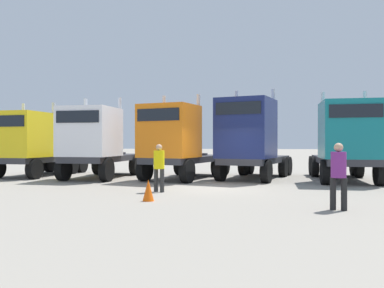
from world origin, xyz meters
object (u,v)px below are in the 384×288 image
semi_truck_teal (347,140)px  traffic_cone_near (148,190)px  semi_truck_yellow (29,143)px  semi_truck_navy (250,138)px  visitor_in_hivis (159,164)px  semi_truck_orange (176,142)px  semi_truck_white (96,142)px  visitor_with_camera (339,171)px

semi_truck_teal → traffic_cone_near: size_ratio=9.69×
semi_truck_yellow → semi_truck_navy: semi_truck_navy is taller
semi_truck_teal → visitor_in_hivis: (-7.72, -4.64, -0.90)m
semi_truck_teal → semi_truck_orange: bearing=-87.5°
semi_truck_orange → traffic_cone_near: 7.15m
semi_truck_navy → visitor_in_hivis: semi_truck_navy is taller
traffic_cone_near → semi_truck_white: bearing=122.5°
semi_truck_yellow → traffic_cone_near: semi_truck_yellow is taller
semi_truck_teal → semi_truck_navy: bearing=-93.7°
semi_truck_white → semi_truck_orange: semi_truck_orange is taller
semi_truck_yellow → visitor_with_camera: semi_truck_yellow is taller
traffic_cone_near → visitor_in_hivis: bearing=94.3°
visitor_with_camera → semi_truck_navy: bearing=-148.3°
semi_truck_yellow → traffic_cone_near: 11.41m
semi_truck_yellow → semi_truck_teal: (15.95, -0.69, 0.13)m
semi_truck_orange → visitor_with_camera: semi_truck_orange is taller
semi_truck_orange → semi_truck_teal: size_ratio=1.02×
semi_truck_yellow → semi_truck_white: semi_truck_white is taller
semi_truck_orange → semi_truck_navy: (3.52, 0.45, 0.18)m
semi_truck_orange → semi_truck_navy: 3.55m
semi_truck_orange → semi_truck_teal: bearing=105.5°
semi_truck_navy → traffic_cone_near: 8.24m
semi_truck_white → visitor_in_hivis: size_ratio=3.62×
semi_truck_white → visitor_with_camera: 12.73m
semi_truck_orange → semi_truck_navy: semi_truck_navy is taller
visitor_with_camera → traffic_cone_near: (-5.48, 0.94, -0.72)m
semi_truck_yellow → visitor_in_hivis: (8.23, -5.33, -0.76)m
semi_truck_yellow → visitor_in_hivis: size_ratio=3.43×
visitor_in_hivis → traffic_cone_near: 2.36m
visitor_in_hivis → semi_truck_navy: bearing=172.3°
semi_truck_teal → visitor_with_camera: bearing=-11.7°
semi_truck_yellow → semi_truck_white: 3.99m
semi_truck_orange → semi_truck_teal: (7.91, -0.07, 0.07)m
traffic_cone_near → visitor_with_camera: bearing=-9.7°
visitor_in_hivis → semi_truck_white: bearing=-112.8°
semi_truck_teal → visitor_with_camera: 8.16m
visitor_with_camera → traffic_cone_near: size_ratio=2.69×
semi_truck_navy → visitor_in_hivis: (-3.32, -5.17, -1.01)m
semi_truck_white → semi_truck_teal: (12.00, -0.08, 0.05)m
semi_truck_teal → visitor_in_hivis: 9.05m
semi_truck_white → semi_truck_yellow: bearing=-94.7°
semi_truck_navy → semi_truck_yellow: bearing=-74.0°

